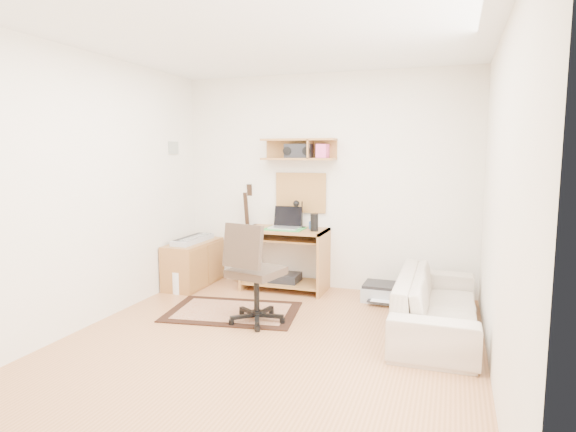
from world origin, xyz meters
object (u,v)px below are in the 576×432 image
(task_chair, at_px, (256,272))
(printer, at_px, (385,293))
(sofa, at_px, (437,294))
(desk, at_px, (285,259))
(cabinet, at_px, (193,263))

(task_chair, height_order, printer, task_chair)
(printer, relative_size, sofa, 0.27)
(desk, xyz_separation_m, printer, (1.21, -0.06, -0.29))
(desk, distance_m, printer, 1.25)
(cabinet, bearing_deg, task_chair, -38.31)
(sofa, bearing_deg, task_chair, 101.05)
(cabinet, relative_size, sofa, 0.49)
(desk, relative_size, printer, 2.07)
(desk, height_order, cabinet, desk)
(task_chair, distance_m, cabinet, 1.65)
(task_chair, relative_size, sofa, 0.56)
(printer, bearing_deg, cabinet, -176.13)
(cabinet, height_order, sofa, sofa)
(task_chair, bearing_deg, printer, 58.55)
(task_chair, distance_m, printer, 1.63)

